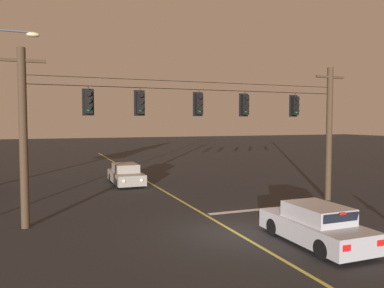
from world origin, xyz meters
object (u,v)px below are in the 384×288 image
object	(u,v)px
traffic_light_centre	(199,104)
traffic_light_left_inner	(140,103)
traffic_light_right_inner	(245,105)
car_oncoming_lead	(126,175)
traffic_light_rightmost	(295,106)
car_waiting_near_lane	(316,226)
traffic_light_leftmost	(88,102)

from	to	relation	value
traffic_light_centre	traffic_light_left_inner	bearing A→B (deg)	180.00
traffic_light_right_inner	car_oncoming_lead	distance (m)	10.86
traffic_light_left_inner	traffic_light_rightmost	xyz separation A→B (m)	(8.08, 0.00, 0.00)
traffic_light_centre	car_waiting_near_lane	xyz separation A→B (m)	(1.97, -5.77, -4.39)
car_oncoming_lead	traffic_light_left_inner	bearing A→B (deg)	-97.21
car_waiting_near_lane	car_oncoming_lead	distance (m)	15.29
traffic_light_centre	car_oncoming_lead	xyz separation A→B (m)	(-1.61, 9.09, -4.39)
traffic_light_centre	traffic_light_right_inner	size ratio (longest dim) A/B	1.00
car_waiting_near_lane	car_oncoming_lead	xyz separation A→B (m)	(-3.58, 14.86, -0.00)
traffic_light_right_inner	car_waiting_near_lane	distance (m)	7.27
traffic_light_left_inner	traffic_light_rightmost	bearing A→B (deg)	0.00
traffic_light_right_inner	traffic_light_left_inner	bearing A→B (deg)	180.00
traffic_light_rightmost	traffic_light_leftmost	bearing A→B (deg)	180.00
traffic_light_rightmost	car_oncoming_lead	distance (m)	12.24
traffic_light_rightmost	car_waiting_near_lane	size ratio (longest dim) A/B	0.28
traffic_light_centre	traffic_light_leftmost	bearing A→B (deg)	180.00
traffic_light_right_inner	traffic_light_rightmost	xyz separation A→B (m)	(2.91, 0.00, 0.00)
traffic_light_leftmost	car_waiting_near_lane	world-z (taller)	traffic_light_leftmost
car_waiting_near_lane	traffic_light_left_inner	bearing A→B (deg)	129.35
traffic_light_left_inner	car_waiting_near_lane	size ratio (longest dim) A/B	0.28
traffic_light_right_inner	traffic_light_rightmost	bearing A→B (deg)	0.00
traffic_light_left_inner	car_oncoming_lead	distance (m)	10.16
traffic_light_leftmost	car_oncoming_lead	xyz separation A→B (m)	(3.33, 9.09, -4.39)
traffic_light_right_inner	traffic_light_centre	bearing A→B (deg)	180.00
traffic_light_left_inner	traffic_light_right_inner	bearing A→B (deg)	0.00
traffic_light_leftmost	traffic_light_rightmost	bearing A→B (deg)	0.00
traffic_light_leftmost	car_oncoming_lead	world-z (taller)	traffic_light_leftmost
traffic_light_leftmost	traffic_light_right_inner	xyz separation A→B (m)	(7.36, 0.00, 0.00)
traffic_light_right_inner	traffic_light_rightmost	distance (m)	2.91
traffic_light_leftmost	car_oncoming_lead	distance (m)	10.63
traffic_light_leftmost	traffic_light_centre	world-z (taller)	same
traffic_light_left_inner	traffic_light_centre	distance (m)	2.77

